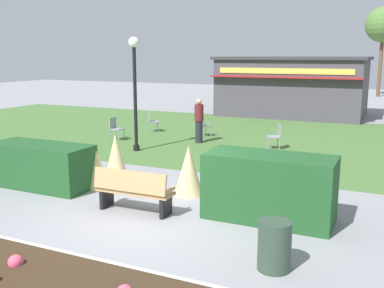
# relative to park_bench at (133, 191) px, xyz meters

# --- Properties ---
(ground_plane) EXTENTS (80.00, 80.00, 0.00)m
(ground_plane) POSITION_rel_park_bench_xyz_m (0.49, -0.25, -0.48)
(ground_plane) COLOR gray
(lawn_patch) EXTENTS (36.00, 12.00, 0.01)m
(lawn_patch) POSITION_rel_park_bench_xyz_m (0.49, 9.55, -0.48)
(lawn_patch) COLOR #446B33
(lawn_patch) RESTS_ON ground_plane
(flower_bed) EXTENTS (4.72, 1.89, 0.32)m
(flower_bed) POSITION_rel_park_bench_xyz_m (0.77, -3.29, -0.39)
(flower_bed) COLOR beige
(flower_bed) RESTS_ON ground_plane
(park_bench) EXTENTS (1.71, 0.56, 0.95)m
(park_bench) POSITION_rel_park_bench_xyz_m (0.00, 0.00, 0.00)
(park_bench) COLOR tan
(park_bench) RESTS_ON ground_plane
(hedge_left) EXTENTS (2.72, 1.10, 1.10)m
(hedge_left) POSITION_rel_park_bench_xyz_m (-3.15, 0.65, 0.07)
(hedge_left) COLOR #1E4C23
(hedge_left) RESTS_ON ground_plane
(hedge_right) EXTENTS (2.57, 1.10, 1.35)m
(hedge_right) POSITION_rel_park_bench_xyz_m (2.70, 0.81, 0.19)
(hedge_right) COLOR #1E4C23
(hedge_right) RESTS_ON ground_plane
(ornamental_grass_behind_left) EXTENTS (0.70, 0.70, 1.34)m
(ornamental_grass_behind_left) POSITION_rel_park_bench_xyz_m (-1.47, 1.51, 0.19)
(ornamental_grass_behind_left) COLOR #D1BC7F
(ornamental_grass_behind_left) RESTS_ON ground_plane
(ornamental_grass_behind_right) EXTENTS (0.61, 0.61, 0.98)m
(ornamental_grass_behind_right) POSITION_rel_park_bench_xyz_m (-1.80, 1.14, 0.01)
(ornamental_grass_behind_right) COLOR #D1BC7F
(ornamental_grass_behind_right) RESTS_ON ground_plane
(ornamental_grass_behind_center) EXTENTS (0.70, 0.70, 1.20)m
(ornamental_grass_behind_center) POSITION_rel_park_bench_xyz_m (0.53, 1.60, 0.12)
(ornamental_grass_behind_center) COLOR #D1BC7F
(ornamental_grass_behind_center) RESTS_ON ground_plane
(lamppost_mid) EXTENTS (0.36, 0.36, 3.90)m
(lamppost_mid) POSITION_rel_park_bench_xyz_m (-3.27, 5.36, 1.99)
(lamppost_mid) COLOR black
(lamppost_mid) RESTS_ON ground_plane
(trash_bin) EXTENTS (0.52, 0.52, 0.79)m
(trash_bin) POSITION_rel_park_bench_xyz_m (3.36, -1.27, -0.09)
(trash_bin) COLOR #2D4233
(trash_bin) RESTS_ON ground_plane
(food_kiosk) EXTENTS (7.92, 5.35, 3.22)m
(food_kiosk) POSITION_rel_park_bench_xyz_m (-0.43, 17.32, 1.14)
(food_kiosk) COLOR #47424C
(food_kiosk) RESTS_ON ground_plane
(cafe_chair_west) EXTENTS (0.62, 0.62, 0.89)m
(cafe_chair_west) POSITION_rel_park_bench_xyz_m (-4.75, 8.99, 0.05)
(cafe_chair_west) COLOR gray
(cafe_chair_west) RESTS_ON ground_plane
(cafe_chair_east) EXTENTS (0.58, 0.58, 0.89)m
(cafe_chair_east) POSITION_rel_park_bench_xyz_m (1.10, 7.67, 0.05)
(cafe_chair_east) COLOR gray
(cafe_chair_east) RESTS_ON ground_plane
(cafe_chair_center) EXTENTS (0.61, 0.61, 0.89)m
(cafe_chair_center) POSITION_rel_park_bench_xyz_m (-2.27, 8.90, 0.05)
(cafe_chair_center) COLOR gray
(cafe_chair_center) RESTS_ON ground_plane
(cafe_chair_north) EXTENTS (0.45, 0.45, 0.89)m
(cafe_chair_north) POSITION_rel_park_bench_xyz_m (-5.09, 6.72, 0.05)
(cafe_chair_north) COLOR gray
(cafe_chair_north) RESTS_ON ground_plane
(person_standing) EXTENTS (0.34, 0.34, 1.69)m
(person_standing) POSITION_rel_park_bench_xyz_m (-1.86, 7.61, 0.38)
(person_standing) COLOR #23232D
(person_standing) RESTS_ON ground_plane
(parked_car_west_slot) EXTENTS (4.31, 2.27, 1.20)m
(parked_car_west_slot) POSITION_rel_park_bench_xyz_m (-4.96, 24.98, 0.16)
(parked_car_west_slot) COLOR black
(parked_car_west_slot) RESTS_ON ground_plane
(tree_center_bg) EXTENTS (2.80, 2.80, 7.08)m
(tree_center_bg) POSITION_rel_park_bench_xyz_m (3.45, 31.48, 5.15)
(tree_center_bg) COLOR brown
(tree_center_bg) RESTS_ON ground_plane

